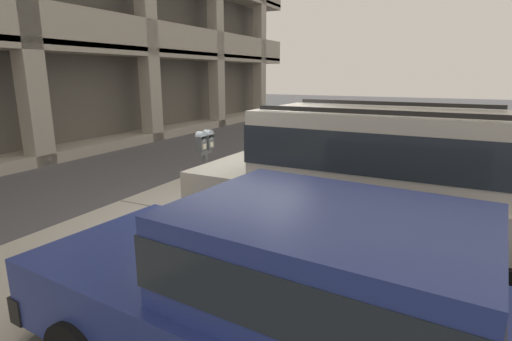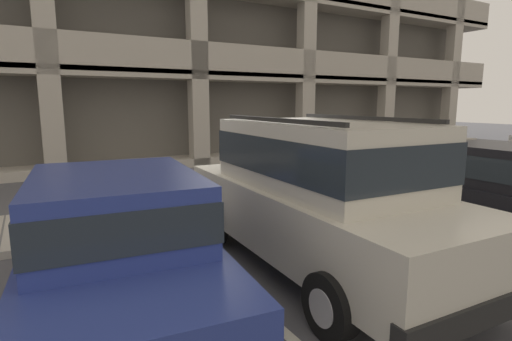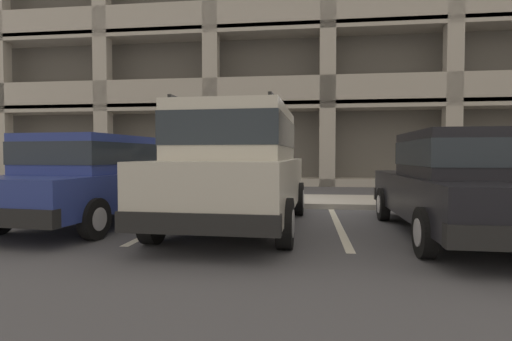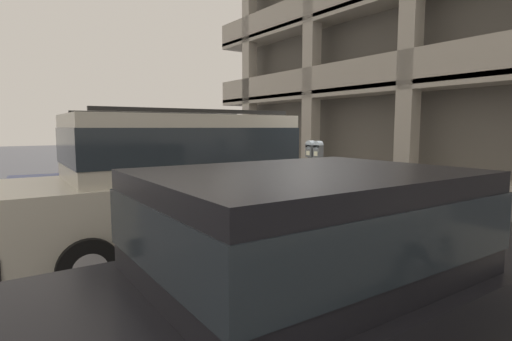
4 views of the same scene
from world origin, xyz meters
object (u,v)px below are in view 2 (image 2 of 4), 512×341
object	(u,v)px
parking_meter_near	(233,158)
parking_meter_far	(435,147)
silver_suv	(319,189)
dark_hatchback	(498,189)
red_sedan	(117,239)

from	to	relation	value
parking_meter_near	parking_meter_far	xyz separation A→B (m)	(5.87, 0.03, -0.13)
silver_suv	dark_hatchback	xyz separation A→B (m)	(3.34, -0.48, -0.27)
red_sedan	dark_hatchback	xyz separation A→B (m)	(5.92, -0.54, 0.00)
silver_suv	parking_meter_far	bearing A→B (deg)	25.79
red_sedan	parking_meter_near	xyz separation A→B (m)	(2.56, 2.47, 0.38)
silver_suv	red_sedan	distance (m)	2.59
parking_meter_near	parking_meter_far	distance (m)	5.87
silver_suv	parking_meter_near	size ratio (longest dim) A/B	3.33
silver_suv	red_sedan	size ratio (longest dim) A/B	1.05
parking_meter_near	silver_suv	bearing A→B (deg)	-89.68
dark_hatchback	parking_meter_near	world-z (taller)	parking_meter_near
red_sedan	dark_hatchback	world-z (taller)	same
parking_meter_far	parking_meter_near	bearing A→B (deg)	-179.71
silver_suv	red_sedan	bearing A→B (deg)	-179.34
silver_suv	red_sedan	world-z (taller)	silver_suv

